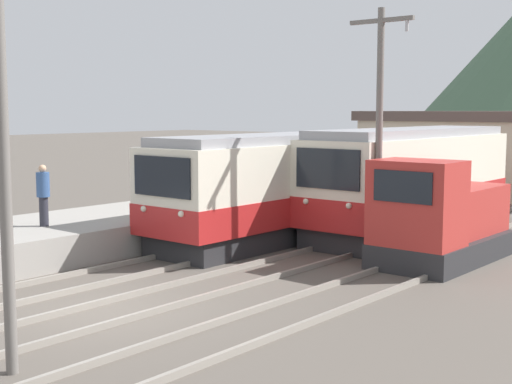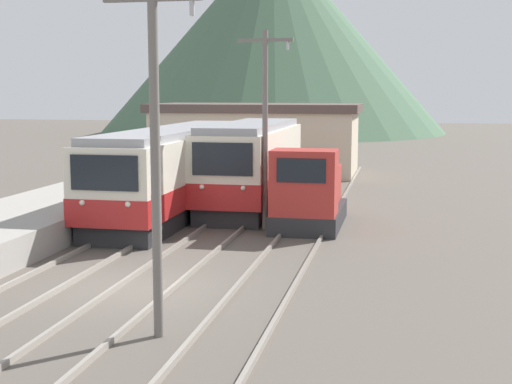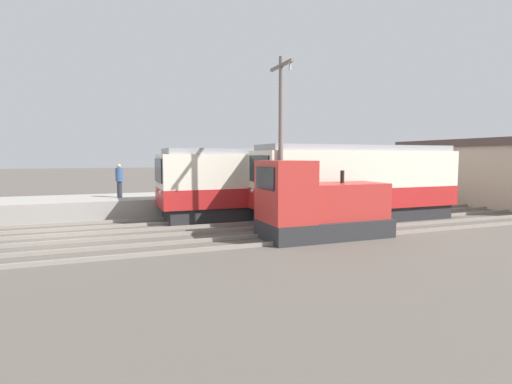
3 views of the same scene
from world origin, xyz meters
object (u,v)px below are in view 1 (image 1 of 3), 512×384
commuter_train_left (316,185)px  catenary_mast_near (3,137)px  person_on_platform (43,193)px  catenary_mast_mid (380,125)px  shunting_locomotive (440,221)px  commuter_train_center (410,185)px

commuter_train_left → catenary_mast_near: bearing=-73.6°
catenary_mast_near → person_on_platform: catenary_mast_near is taller
commuter_train_left → catenary_mast_mid: size_ratio=2.08×
shunting_locomotive → catenary_mast_near: bearing=-96.8°
commuter_train_center → catenary_mast_near: (1.51, -16.44, 2.19)m
commuter_train_center → person_on_platform: (-6.10, -10.79, 0.22)m
person_on_platform → catenary_mast_near: bearing=-36.6°
commuter_train_left → commuter_train_center: size_ratio=1.43×
commuter_train_left → person_on_platform: (-3.30, -9.03, 0.29)m
commuter_train_left → shunting_locomotive: bearing=-19.9°
commuter_train_left → person_on_platform: commuter_train_left is taller
commuter_train_center → catenary_mast_mid: catenary_mast_mid is taller
commuter_train_center → catenary_mast_mid: 5.46m
commuter_train_left → person_on_platform: bearing=-110.1°
commuter_train_left → shunting_locomotive: (5.80, -2.09, -0.44)m
commuter_train_center → catenary_mast_near: size_ratio=1.45×
commuter_train_center → catenary_mast_near: 16.65m
commuter_train_center → commuter_train_left: bearing=-147.8°
commuter_train_center → person_on_platform: commuter_train_center is taller
person_on_platform → commuter_train_left: bearing=69.9°
catenary_mast_mid → person_on_platform: size_ratio=3.97×
commuter_train_center → catenary_mast_near: bearing=-84.8°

